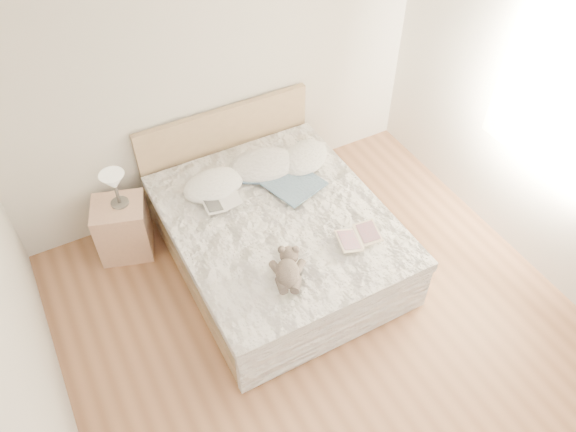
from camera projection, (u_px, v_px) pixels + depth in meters
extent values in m
cube|color=brown|center=(344.00, 357.00, 4.43)|extent=(4.00, 4.50, 0.00)
cube|color=white|center=(388.00, 45.00, 2.49)|extent=(4.00, 4.50, 0.00)
cube|color=silver|center=(216.00, 72.00, 4.84)|extent=(4.00, 0.02, 2.70)
cube|color=silver|center=(25.00, 388.00, 2.80)|extent=(0.02, 4.50, 2.70)
cube|color=white|center=(560.00, 115.00, 4.23)|extent=(0.02, 1.30, 1.10)
cube|color=tan|center=(277.00, 251.00, 5.06)|extent=(1.68, 2.08, 0.20)
cube|color=white|center=(276.00, 233.00, 4.89)|extent=(1.60, 2.00, 0.30)
cube|color=white|center=(279.00, 221.00, 4.72)|extent=(1.72, 2.05, 0.10)
cube|color=tan|center=(226.00, 152.00, 5.41)|extent=(1.70, 0.06, 1.00)
cube|color=tan|center=(123.00, 228.00, 5.02)|extent=(0.55, 0.52, 0.56)
cylinder|color=#4C4741|center=(120.00, 203.00, 4.83)|extent=(0.15, 0.15, 0.02)
cylinder|color=#3D3833|center=(117.00, 193.00, 4.75)|extent=(0.03, 0.03, 0.21)
cone|color=white|center=(113.00, 181.00, 4.65)|extent=(0.28, 0.28, 0.15)
ellipsoid|color=white|center=(214.00, 185.00, 4.88)|extent=(0.58, 0.42, 0.17)
ellipsoid|color=silver|center=(263.00, 165.00, 5.07)|extent=(0.71, 0.56, 0.19)
ellipsoid|color=white|center=(304.00, 158.00, 5.14)|extent=(0.65, 0.60, 0.16)
cube|color=white|center=(222.00, 202.00, 4.75)|extent=(0.35, 0.25, 0.03)
cube|color=#FDEBC8|center=(358.00, 237.00, 4.47)|extent=(0.42, 0.33, 0.02)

